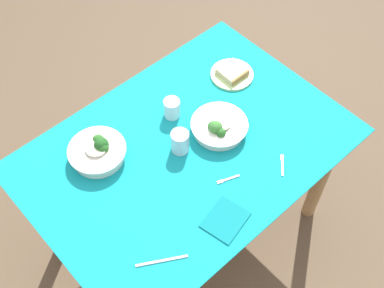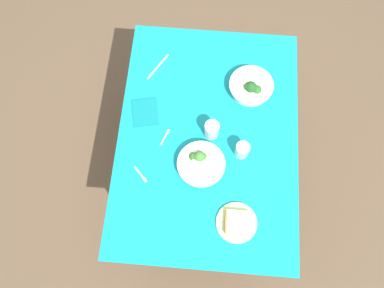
% 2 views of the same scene
% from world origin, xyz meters
% --- Properties ---
extents(ground_plane, '(6.00, 6.00, 0.00)m').
position_xyz_m(ground_plane, '(0.00, 0.00, 0.00)').
color(ground_plane, brown).
extents(dining_table, '(1.35, 0.96, 0.76)m').
position_xyz_m(dining_table, '(0.00, 0.00, 0.64)').
color(dining_table, teal).
rests_on(dining_table, ground_plane).
extents(broccoli_bowl_far, '(0.24, 0.24, 0.10)m').
position_xyz_m(broccoli_bowl_far, '(-0.30, 0.21, 0.80)').
color(broccoli_bowl_far, silver).
rests_on(broccoli_bowl_far, dining_table).
extents(broccoli_bowl_near, '(0.25, 0.25, 0.09)m').
position_xyz_m(broccoli_bowl_near, '(0.16, -0.03, 0.79)').
color(broccoli_bowl_near, silver).
rests_on(broccoli_bowl_near, dining_table).
extents(bread_side_plate, '(0.20, 0.20, 0.04)m').
position_xyz_m(bread_side_plate, '(0.44, 0.17, 0.78)').
color(bread_side_plate, '#B7D684').
rests_on(bread_side_plate, dining_table).
extents(water_glass_center, '(0.08, 0.08, 0.10)m').
position_xyz_m(water_glass_center, '(-0.02, 0.02, 0.82)').
color(water_glass_center, silver).
rests_on(water_glass_center, dining_table).
extents(water_glass_side, '(0.07, 0.07, 0.09)m').
position_xyz_m(water_glass_side, '(0.08, 0.18, 0.81)').
color(water_glass_side, silver).
rests_on(water_glass_side, dining_table).
extents(fork_by_far_bowl, '(0.10, 0.05, 0.00)m').
position_xyz_m(fork_by_far_bowl, '(0.02, -0.23, 0.77)').
color(fork_by_far_bowl, '#B7B7BC').
rests_on(fork_by_far_bowl, dining_table).
extents(fork_by_near_bowl, '(0.08, 0.08, 0.00)m').
position_xyz_m(fork_by_near_bowl, '(0.24, -0.33, 0.77)').
color(fork_by_near_bowl, '#B7B7BC').
rests_on(fork_by_near_bowl, dining_table).
extents(table_knife_left, '(0.17, 0.11, 0.00)m').
position_xyz_m(table_knife_left, '(-0.40, -0.31, 0.77)').
color(table_knife_left, '#B7B7BC').
rests_on(table_knife_left, dining_table).
extents(napkin_folded_upper, '(0.19, 0.17, 0.01)m').
position_xyz_m(napkin_folded_upper, '(-0.12, -0.35, 0.77)').
color(napkin_folded_upper, '#0F777D').
rests_on(napkin_folded_upper, dining_table).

